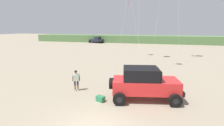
# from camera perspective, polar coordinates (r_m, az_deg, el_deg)

# --- Properties ---
(dune_ridge) EXTENTS (90.00, 7.88, 2.36)m
(dune_ridge) POSITION_cam_1_polar(r_m,az_deg,el_deg) (56.66, 18.04, 7.62)
(dune_ridge) COLOR #567A47
(dune_ridge) RESTS_ON ground_plane
(jeep) EXTENTS (5.01, 3.20, 2.26)m
(jeep) POSITION_cam_1_polar(r_m,az_deg,el_deg) (11.72, 10.96, -6.66)
(jeep) COLOR red
(jeep) RESTS_ON ground_plane
(person_watching) EXTENTS (0.57, 0.43, 1.67)m
(person_watching) POSITION_cam_1_polar(r_m,az_deg,el_deg) (13.46, -12.12, -5.43)
(person_watching) COLOR #8C664C
(person_watching) RESTS_ON ground_plane
(cooler_box) EXTENTS (0.65, 0.54, 0.38)m
(cooler_box) POSITION_cam_1_polar(r_m,az_deg,el_deg) (11.59, -3.94, -12.03)
(cooler_box) COLOR #2D7F51
(cooler_box) RESTS_ON ground_plane
(distant_pickup) EXTENTS (4.91, 3.31, 1.98)m
(distant_pickup) POSITION_cam_1_polar(r_m,az_deg,el_deg) (55.07, -5.29, 7.79)
(distant_pickup) COLOR #1E232D
(distant_pickup) RESTS_ON ground_plane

